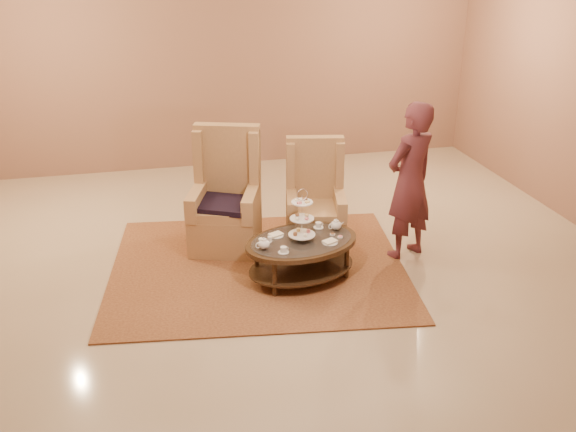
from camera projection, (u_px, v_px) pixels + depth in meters
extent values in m
plane|color=tan|center=(281.00, 280.00, 6.92)|extent=(8.00, 8.00, 0.00)
cube|color=beige|center=(281.00, 280.00, 6.92)|extent=(8.00, 8.00, 0.02)
cube|color=#90644E|center=(224.00, 54.00, 9.79)|extent=(8.00, 0.04, 3.50)
cube|color=#905F33|center=(258.00, 267.00, 7.17)|extent=(3.56, 3.09, 0.02)
cylinder|color=black|center=(275.00, 280.00, 6.51)|extent=(0.06, 0.06, 0.41)
cylinder|color=black|center=(347.00, 262.00, 6.86)|extent=(0.06, 0.06, 0.41)
cylinder|color=black|center=(256.00, 261.00, 6.87)|extent=(0.06, 0.06, 0.41)
cylinder|color=black|center=(326.00, 245.00, 7.23)|extent=(0.06, 0.06, 0.41)
cylinder|color=white|center=(302.00, 218.00, 6.66)|extent=(0.01, 0.01, 0.51)
torus|color=white|center=(302.00, 195.00, 6.56)|extent=(0.13, 0.04, 0.13)
cylinder|color=silver|center=(302.00, 234.00, 6.74)|extent=(0.35, 0.35, 0.01)
cylinder|color=silver|center=(302.00, 218.00, 6.67)|extent=(0.31, 0.31, 0.01)
cylinder|color=silver|center=(302.00, 202.00, 6.59)|extent=(0.27, 0.27, 0.01)
cylinder|color=#D26B6C|center=(308.00, 231.00, 6.76)|extent=(0.05, 0.05, 0.03)
cylinder|color=#DAB46D|center=(298.00, 230.00, 6.80)|extent=(0.05, 0.05, 0.03)
cylinder|color=brown|center=(295.00, 234.00, 6.70)|extent=(0.05, 0.05, 0.03)
cylinder|color=white|center=(305.00, 235.00, 6.67)|extent=(0.05, 0.05, 0.03)
ellipsoid|color=#DAB46D|center=(307.00, 215.00, 6.70)|extent=(0.05, 0.05, 0.03)
ellipsoid|color=brown|center=(297.00, 215.00, 6.70)|extent=(0.05, 0.05, 0.03)
ellipsoid|color=white|center=(297.00, 219.00, 6.61)|extent=(0.05, 0.05, 0.03)
ellipsoid|color=#D26B6C|center=(307.00, 219.00, 6.61)|extent=(0.05, 0.05, 0.03)
cube|color=brown|center=(305.00, 199.00, 6.64)|extent=(0.05, 0.04, 0.02)
cube|color=white|center=(297.00, 200.00, 6.61)|extent=(0.05, 0.04, 0.02)
cube|color=#D26B6C|center=(299.00, 203.00, 6.54)|extent=(0.05, 0.04, 0.02)
cube|color=#DAB46D|center=(307.00, 202.00, 6.56)|extent=(0.05, 0.04, 0.02)
ellipsoid|color=silver|center=(264.00, 244.00, 6.54)|extent=(0.15, 0.15, 0.10)
cylinder|color=silver|center=(264.00, 240.00, 6.52)|extent=(0.07, 0.07, 0.01)
sphere|color=silver|center=(264.00, 238.00, 6.51)|extent=(0.02, 0.02, 0.02)
cone|color=silver|center=(271.00, 242.00, 6.57)|extent=(0.08, 0.04, 0.05)
torus|color=silver|center=(258.00, 245.00, 6.51)|extent=(0.07, 0.03, 0.07)
ellipsoid|color=silver|center=(336.00, 225.00, 6.97)|extent=(0.15, 0.15, 0.10)
cylinder|color=silver|center=(336.00, 221.00, 6.95)|extent=(0.07, 0.07, 0.01)
sphere|color=silver|center=(336.00, 220.00, 6.94)|extent=(0.02, 0.02, 0.02)
cone|color=silver|center=(342.00, 223.00, 7.00)|extent=(0.08, 0.04, 0.05)
torus|color=silver|center=(331.00, 226.00, 6.94)|extent=(0.07, 0.03, 0.07)
cylinder|color=silver|center=(284.00, 252.00, 6.49)|extent=(0.14, 0.14, 0.01)
cylinder|color=silver|center=(284.00, 249.00, 6.47)|extent=(0.08, 0.08, 0.06)
torus|color=silver|center=(287.00, 249.00, 6.49)|extent=(0.04, 0.02, 0.04)
cylinder|color=silver|center=(318.00, 227.00, 7.04)|extent=(0.14, 0.14, 0.01)
cylinder|color=silver|center=(319.00, 225.00, 7.03)|extent=(0.08, 0.08, 0.06)
torus|color=silver|center=(322.00, 224.00, 7.04)|extent=(0.04, 0.02, 0.04)
cylinder|color=silver|center=(276.00, 236.00, 6.84)|extent=(0.20, 0.20, 0.01)
cube|color=beige|center=(276.00, 234.00, 6.84)|extent=(0.17, 0.15, 0.02)
cylinder|color=silver|center=(330.00, 243.00, 6.69)|extent=(0.20, 0.20, 0.01)
cube|color=beige|center=(330.00, 241.00, 6.68)|extent=(0.17, 0.15, 0.02)
cylinder|color=silver|center=(270.00, 239.00, 6.70)|extent=(0.05, 0.05, 0.06)
cylinder|color=silver|center=(340.00, 237.00, 6.80)|extent=(0.07, 0.07, 0.01)
cylinder|color=#D26B6C|center=(340.00, 236.00, 6.80)|extent=(0.05, 0.05, 0.01)
cylinder|color=silver|center=(333.00, 234.00, 6.86)|extent=(0.07, 0.07, 0.01)
cylinder|color=brown|center=(333.00, 234.00, 6.86)|extent=(0.05, 0.05, 0.01)
cylinder|color=silver|center=(261.00, 239.00, 6.75)|extent=(0.07, 0.07, 0.01)
cylinder|color=white|center=(261.00, 239.00, 6.75)|extent=(0.05, 0.05, 0.01)
cube|color=tan|center=(226.00, 230.00, 7.56)|extent=(0.96, 0.96, 0.46)
cube|color=tan|center=(224.00, 209.00, 7.39)|extent=(0.82, 0.82, 0.11)
cube|color=tan|center=(229.00, 182.00, 7.65)|extent=(0.77, 0.38, 1.42)
cube|color=tan|center=(199.00, 156.00, 7.51)|extent=(0.18, 0.26, 0.66)
cube|color=tan|center=(255.00, 158.00, 7.46)|extent=(0.18, 0.26, 0.66)
cube|color=tan|center=(197.00, 201.00, 7.38)|extent=(0.34, 0.69, 0.28)
cube|color=tan|center=(251.00, 203.00, 7.33)|extent=(0.34, 0.69, 0.28)
cube|color=black|center=(223.00, 204.00, 7.33)|extent=(0.78, 0.75, 0.07)
cube|color=tan|center=(315.00, 229.00, 7.65)|extent=(0.80, 0.80, 0.41)
cube|color=tan|center=(316.00, 211.00, 7.50)|extent=(0.68, 0.68, 0.10)
cube|color=tan|center=(314.00, 187.00, 7.73)|extent=(0.69, 0.27, 1.26)
cube|color=tan|center=(290.00, 165.00, 7.57)|extent=(0.14, 0.23, 0.58)
cube|color=tan|center=(339.00, 165.00, 7.59)|extent=(0.14, 0.23, 0.58)
cube|color=tan|center=(292.00, 205.00, 7.46)|extent=(0.24, 0.62, 0.25)
cube|color=tan|center=(340.00, 205.00, 7.48)|extent=(0.24, 0.62, 0.25)
imported|color=#56252B|center=(410.00, 182.00, 7.11)|extent=(0.78, 0.67, 1.81)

